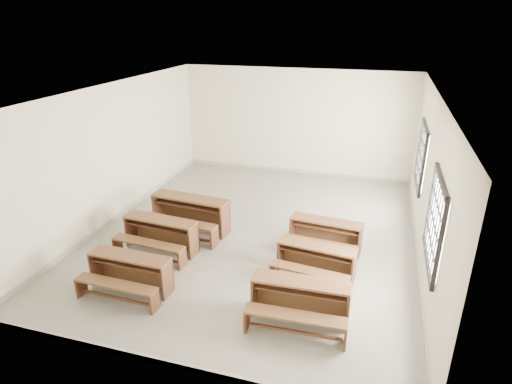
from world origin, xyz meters
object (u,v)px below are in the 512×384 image
(desk_set_3, at_px, (300,298))
(desk_set_4, at_px, (316,259))
(desk_set_5, at_px, (325,233))
(desk_set_2, at_px, (189,212))
(desk_set_1, at_px, (160,233))
(desk_set_0, at_px, (129,271))

(desk_set_3, xyz_separation_m, desk_set_4, (0.04, 1.29, -0.03))
(desk_set_5, bearing_deg, desk_set_4, -85.95)
(desk_set_4, bearing_deg, desk_set_2, 167.32)
(desk_set_1, distance_m, desk_set_2, 1.04)
(desk_set_0, xyz_separation_m, desk_set_1, (-0.15, 1.42, 0.02))
(desk_set_0, height_order, desk_set_5, desk_set_0)
(desk_set_2, height_order, desk_set_3, desk_set_2)
(desk_set_3, distance_m, desk_set_5, 2.36)
(desk_set_2, xyz_separation_m, desk_set_3, (3.02, -2.38, -0.06))
(desk_set_3, distance_m, desk_set_4, 1.29)
(desk_set_1, relative_size, desk_set_5, 1.05)
(desk_set_2, bearing_deg, desk_set_1, -96.20)
(desk_set_0, height_order, desk_set_3, desk_set_3)
(desk_set_3, relative_size, desk_set_4, 1.04)
(desk_set_1, distance_m, desk_set_4, 3.27)
(desk_set_3, relative_size, desk_set_5, 1.02)
(desk_set_0, bearing_deg, desk_set_4, 24.87)
(desk_set_1, height_order, desk_set_2, desk_set_2)
(desk_set_0, relative_size, desk_set_4, 1.00)
(desk_set_3, height_order, desk_set_4, desk_set_3)
(desk_set_0, xyz_separation_m, desk_set_3, (3.08, 0.05, 0.02))
(desk_set_1, bearing_deg, desk_set_5, 21.69)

